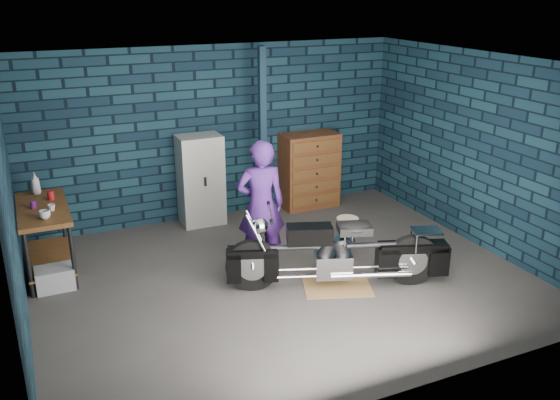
{
  "coord_description": "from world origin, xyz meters",
  "views": [
    {
      "loc": [
        -2.8,
        -6.16,
        3.52
      ],
      "look_at": [
        0.1,
        0.3,
        0.95
      ],
      "focal_mm": 38.0,
      "sensor_mm": 36.0,
      "label": 1
    }
  ],
  "objects_px": {
    "shop_stool": "(347,237)",
    "storage_bin": "(55,278)",
    "motorcycle": "(338,248)",
    "tool_chest": "(310,170)",
    "person": "(261,205)",
    "locker": "(201,180)",
    "workbench": "(47,240)"
  },
  "relations": [
    {
      "from": "workbench",
      "to": "storage_bin",
      "type": "distance_m",
      "value": 0.59
    },
    {
      "from": "motorcycle",
      "to": "locker",
      "type": "distance_m",
      "value": 2.85
    },
    {
      "from": "workbench",
      "to": "tool_chest",
      "type": "xyz_separation_m",
      "value": [
        4.19,
        0.83,
        0.17
      ]
    },
    {
      "from": "workbench",
      "to": "locker",
      "type": "xyz_separation_m",
      "value": [
        2.31,
        0.83,
        0.25
      ]
    },
    {
      "from": "locker",
      "to": "shop_stool",
      "type": "height_order",
      "value": "locker"
    },
    {
      "from": "workbench",
      "to": "locker",
      "type": "height_order",
      "value": "locker"
    },
    {
      "from": "storage_bin",
      "to": "locker",
      "type": "bearing_deg",
      "value": 30.2
    },
    {
      "from": "workbench",
      "to": "locker",
      "type": "relative_size",
      "value": 1.0
    },
    {
      "from": "workbench",
      "to": "storage_bin",
      "type": "xyz_separation_m",
      "value": [
        0.02,
        -0.5,
        -0.32
      ]
    },
    {
      "from": "person",
      "to": "tool_chest",
      "type": "distance_m",
      "value": 2.42
    },
    {
      "from": "motorcycle",
      "to": "storage_bin",
      "type": "relative_size",
      "value": 5.19
    },
    {
      "from": "person",
      "to": "tool_chest",
      "type": "height_order",
      "value": "person"
    },
    {
      "from": "motorcycle",
      "to": "locker",
      "type": "relative_size",
      "value": 1.66
    },
    {
      "from": "person",
      "to": "locker",
      "type": "height_order",
      "value": "person"
    },
    {
      "from": "motorcycle",
      "to": "storage_bin",
      "type": "bearing_deg",
      "value": 176.69
    },
    {
      "from": "storage_bin",
      "to": "locker",
      "type": "height_order",
      "value": "locker"
    },
    {
      "from": "person",
      "to": "locker",
      "type": "relative_size",
      "value": 1.22
    },
    {
      "from": "workbench",
      "to": "motorcycle",
      "type": "bearing_deg",
      "value": -30.15
    },
    {
      "from": "tool_chest",
      "to": "person",
      "type": "bearing_deg",
      "value": -132.04
    },
    {
      "from": "motorcycle",
      "to": "shop_stool",
      "type": "bearing_deg",
      "value": 72.67
    },
    {
      "from": "tool_chest",
      "to": "storage_bin",
      "type": "bearing_deg",
      "value": -162.24
    },
    {
      "from": "person",
      "to": "storage_bin",
      "type": "bearing_deg",
      "value": 1.23
    },
    {
      "from": "locker",
      "to": "shop_stool",
      "type": "relative_size",
      "value": 2.57
    },
    {
      "from": "storage_bin",
      "to": "shop_stool",
      "type": "relative_size",
      "value": 0.82
    },
    {
      "from": "shop_stool",
      "to": "storage_bin",
      "type": "bearing_deg",
      "value": 170.61
    },
    {
      "from": "motorcycle",
      "to": "tool_chest",
      "type": "bearing_deg",
      "value": 90.02
    },
    {
      "from": "motorcycle",
      "to": "storage_bin",
      "type": "xyz_separation_m",
      "value": [
        -3.19,
        1.37,
        -0.37
      ]
    },
    {
      "from": "person",
      "to": "locker",
      "type": "distance_m",
      "value": 1.81
    },
    {
      "from": "locker",
      "to": "shop_stool",
      "type": "distance_m",
      "value": 2.48
    },
    {
      "from": "tool_chest",
      "to": "shop_stool",
      "type": "relative_size",
      "value": 2.28
    },
    {
      "from": "workbench",
      "to": "storage_bin",
      "type": "height_order",
      "value": "workbench"
    },
    {
      "from": "workbench",
      "to": "shop_stool",
      "type": "distance_m",
      "value": 3.94
    }
  ]
}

